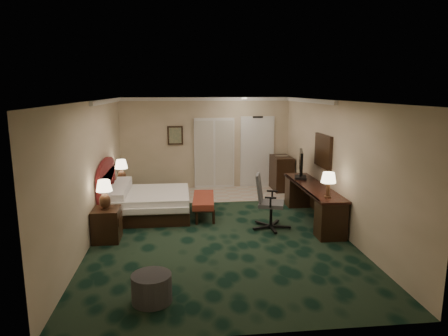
{
  "coord_description": "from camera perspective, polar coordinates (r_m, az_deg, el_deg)",
  "views": [
    {
      "loc": [
        -0.76,
        -8.04,
        2.91
      ],
      "look_at": [
        0.2,
        0.6,
        1.21
      ],
      "focal_mm": 32.0,
      "sensor_mm": 36.0,
      "label": 1
    }
  ],
  "objects": [
    {
      "name": "headboard",
      "position": [
        9.45,
        -16.39,
        -2.89
      ],
      "size": [
        0.12,
        2.0,
        1.4
      ],
      "primitive_type": null,
      "color": "#530D09",
      "rests_on": "ground"
    },
    {
      "name": "crown_molding",
      "position": [
        8.08,
        -0.92,
        9.24
      ],
      "size": [
        5.0,
        7.5,
        0.1
      ],
      "primitive_type": null,
      "color": "white",
      "rests_on": "wall_back"
    },
    {
      "name": "ottoman",
      "position": [
        5.88,
        -10.28,
        -16.52
      ],
      "size": [
        0.66,
        0.66,
        0.4
      ],
      "primitive_type": "cylinder",
      "rotation": [
        0.0,
        0.0,
        0.19
      ],
      "color": "#323135",
      "rests_on": "ground"
    },
    {
      "name": "desk_lamp",
      "position": [
        8.18,
        14.67,
        -2.33
      ],
      "size": [
        0.36,
        0.36,
        0.52
      ],
      "primitive_type": null,
      "rotation": [
        0.0,
        0.0,
        0.26
      ],
      "color": "black",
      "rests_on": "desk"
    },
    {
      "name": "desk_chair",
      "position": [
        8.53,
        6.77,
        -4.79
      ],
      "size": [
        0.84,
        0.81,
        1.18
      ],
      "primitive_type": null,
      "rotation": [
        0.0,
        0.0,
        -0.29
      ],
      "color": "#4E4E50",
      "rests_on": "ground"
    },
    {
      "name": "wall_art",
      "position": [
        11.82,
        -6.98,
        4.64
      ],
      "size": [
        0.45,
        0.06,
        0.55
      ],
      "primitive_type": "cube",
      "color": "#506A59",
      "rests_on": "wall_back"
    },
    {
      "name": "wall_mirror",
      "position": [
        9.32,
        13.99,
        2.37
      ],
      "size": [
        0.05,
        0.95,
        0.75
      ],
      "primitive_type": "cube",
      "color": "white",
      "rests_on": "wall_right"
    },
    {
      "name": "wall_front",
      "position": [
        4.62,
        3.57,
        -8.65
      ],
      "size": [
        5.0,
        0.0,
        2.7
      ],
      "primitive_type": "cube",
      "color": "tan",
      "rests_on": "ground"
    },
    {
      "name": "ceiling",
      "position": [
        8.08,
        -0.93,
        9.6
      ],
      "size": [
        5.0,
        7.5,
        0.0
      ],
      "primitive_type": "cube",
      "color": "white",
      "rests_on": "wall_back"
    },
    {
      "name": "nightstand_near",
      "position": [
        8.21,
        -16.4,
        -7.77
      ],
      "size": [
        0.51,
        0.59,
        0.64
      ],
      "primitive_type": "cube",
      "color": "black",
      "rests_on": "ground"
    },
    {
      "name": "floor",
      "position": [
        8.58,
        -0.87,
        -8.74
      ],
      "size": [
        5.0,
        7.5,
        0.0
      ],
      "primitive_type": "cube",
      "color": "black",
      "rests_on": "ground"
    },
    {
      "name": "lamp_far",
      "position": [
        10.57,
        -14.43,
        -0.46
      ],
      "size": [
        0.41,
        0.41,
        0.61
      ],
      "primitive_type": null,
      "rotation": [
        0.0,
        0.0,
        -0.32
      ],
      "color": "black",
      "rests_on": "nightstand_far"
    },
    {
      "name": "entry_door",
      "position": [
        12.13,
        4.74,
        2.23
      ],
      "size": [
        1.02,
        0.06,
        2.18
      ],
      "primitive_type": "cube",
      "color": "white",
      "rests_on": "ground"
    },
    {
      "name": "lamp_near",
      "position": [
        8.03,
        -16.69,
        -3.67
      ],
      "size": [
        0.32,
        0.32,
        0.58
      ],
      "primitive_type": null,
      "rotation": [
        0.0,
        0.0,
        -0.03
      ],
      "color": "black",
      "rests_on": "nightstand_near"
    },
    {
      "name": "minibar",
      "position": [
        11.86,
        8.2,
        -0.75
      ],
      "size": [
        0.53,
        0.95,
        1.0
      ],
      "primitive_type": "cube",
      "color": "black",
      "rests_on": "ground"
    },
    {
      "name": "wall_right",
      "position": [
        8.81,
        15.51,
        0.48
      ],
      "size": [
        0.0,
        7.5,
        2.7
      ],
      "primitive_type": "cube",
      "color": "tan",
      "rests_on": "ground"
    },
    {
      "name": "bed",
      "position": [
        9.52,
        -10.52,
        -5.09
      ],
      "size": [
        1.82,
        1.68,
        0.58
      ],
      "primitive_type": "cube",
      "color": "white",
      "rests_on": "ground"
    },
    {
      "name": "wall_left",
      "position": [
        8.37,
        -18.2,
        -0.22
      ],
      "size": [
        0.0,
        7.5,
        2.7
      ],
      "primitive_type": "cube",
      "color": "tan",
      "rests_on": "ground"
    },
    {
      "name": "tile_patch",
      "position": [
        11.44,
        2.24,
        -3.63
      ],
      "size": [
        3.2,
        1.7,
        0.01
      ],
      "primitive_type": "cube",
      "color": "#C2AA95",
      "rests_on": "ground"
    },
    {
      "name": "bed_bench",
      "position": [
        9.38,
        -2.94,
        -5.51
      ],
      "size": [
        0.57,
        1.4,
        0.46
      ],
      "primitive_type": "cube",
      "rotation": [
        0.0,
        0.0,
        -0.07
      ],
      "color": "maroon",
      "rests_on": "ground"
    },
    {
      "name": "desk",
      "position": [
        9.27,
        12.47,
        -4.87
      ],
      "size": [
        0.6,
        2.78,
        0.8
      ],
      "primitive_type": "cube",
      "color": "black",
      "rests_on": "ground"
    },
    {
      "name": "nightstand_far",
      "position": [
        10.69,
        -14.2,
        -3.52
      ],
      "size": [
        0.44,
        0.51,
        0.55
      ],
      "primitive_type": "cube",
      "color": "black",
      "rests_on": "ground"
    },
    {
      "name": "wall_back",
      "position": [
        11.91,
        -2.61,
        3.55
      ],
      "size": [
        5.0,
        0.0,
        2.7
      ],
      "primitive_type": "cube",
      "color": "tan",
      "rests_on": "ground"
    },
    {
      "name": "closet_doors",
      "position": [
        11.94,
        -1.39,
        2.12
      ],
      "size": [
        1.2,
        0.06,
        2.1
      ],
      "primitive_type": "cube",
      "color": "beige",
      "rests_on": "ground"
    },
    {
      "name": "tv",
      "position": [
        9.78,
        10.94,
        0.47
      ],
      "size": [
        0.3,
        0.86,
        0.68
      ],
      "primitive_type": "cube",
      "rotation": [
        0.0,
        0.0,
        -0.27
      ],
      "color": "black",
      "rests_on": "desk"
    }
  ]
}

